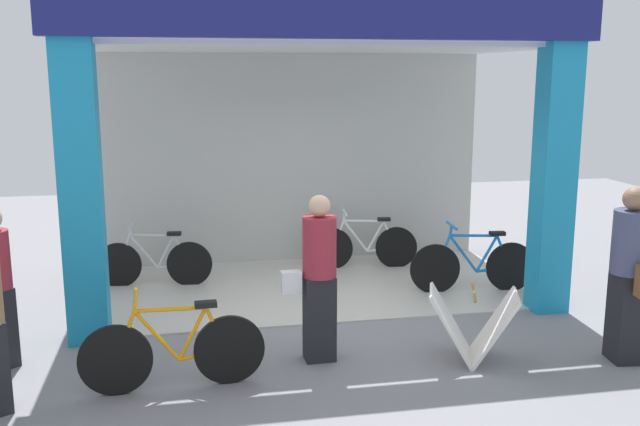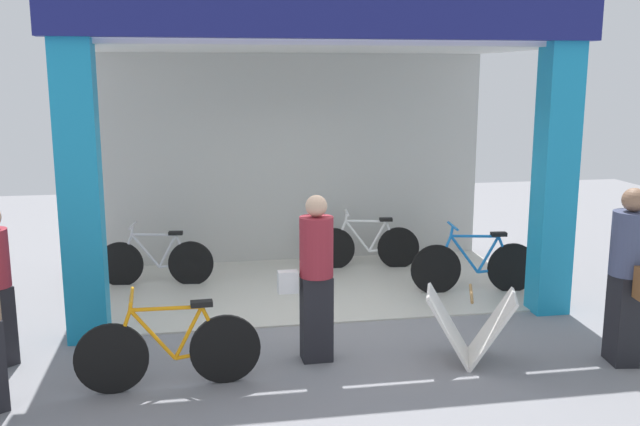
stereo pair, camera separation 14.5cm
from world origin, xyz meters
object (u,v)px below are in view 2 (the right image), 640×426
at_px(bicycle_inside_0, 366,246).
at_px(sandwich_board_sign, 470,327).
at_px(pedestrian_2, 315,277).
at_px(pedestrian_1, 628,274).
at_px(bicycle_inside_1, 156,261).
at_px(bicycle_parked_0, 170,350).
at_px(bicycle_inside_2, 475,266).

relative_size(bicycle_inside_0, sandwich_board_sign, 1.55).
bearing_deg(pedestrian_2, pedestrian_1, -11.63).
bearing_deg(pedestrian_1, bicycle_inside_1, 143.53).
distance_m(bicycle_inside_1, pedestrian_2, 3.33).
xyz_separation_m(bicycle_inside_0, pedestrian_1, (1.67, -3.76, 0.57)).
distance_m(pedestrian_1, pedestrian_2, 3.02).
bearing_deg(bicycle_inside_1, sandwich_board_sign, -44.61).
bearing_deg(pedestrian_2, bicycle_parked_0, -163.63).
bearing_deg(pedestrian_1, bicycle_parked_0, 177.41).
bearing_deg(bicycle_parked_0, pedestrian_1, -2.59).
bearing_deg(bicycle_inside_1, bicycle_inside_2, -14.42).
bearing_deg(sandwich_board_sign, pedestrian_1, -11.51).
bearing_deg(bicycle_parked_0, bicycle_inside_0, 52.93).
xyz_separation_m(bicycle_inside_0, bicycle_parked_0, (-2.69, -3.56, 0.02)).
bearing_deg(pedestrian_1, sandwich_board_sign, 168.49).
bearing_deg(bicycle_parked_0, bicycle_inside_2, 29.96).
bearing_deg(bicycle_parked_0, bicycle_inside_1, 95.04).
distance_m(bicycle_inside_2, pedestrian_2, 3.02).
bearing_deg(bicycle_inside_1, pedestrian_1, -36.47).
relative_size(bicycle_inside_2, bicycle_parked_0, 1.00).
xyz_separation_m(bicycle_inside_1, pedestrian_1, (4.64, -3.43, 0.57)).
bearing_deg(bicycle_inside_0, sandwich_board_sign, -86.68).
xyz_separation_m(pedestrian_1, pedestrian_2, (-2.96, 0.61, -0.06)).
relative_size(bicycle_inside_2, sandwich_board_sign, 1.66).
bearing_deg(bicycle_inside_1, pedestrian_2, -59.15).
height_order(bicycle_parked_0, pedestrian_2, pedestrian_2).
bearing_deg(bicycle_inside_2, bicycle_inside_1, 165.58).
relative_size(bicycle_inside_0, pedestrian_1, 0.89).
bearing_deg(bicycle_inside_1, bicycle_inside_0, 6.26).
xyz_separation_m(bicycle_inside_1, sandwich_board_sign, (3.18, -3.13, 0.02)).
distance_m(sandwich_board_sign, pedestrian_2, 1.60).
height_order(bicycle_inside_1, bicycle_inside_2, bicycle_inside_2).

